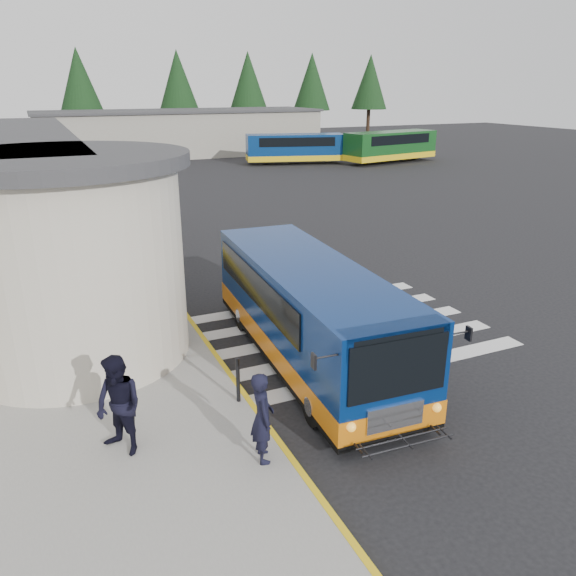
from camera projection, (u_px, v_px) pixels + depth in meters
name	position (u px, v px, depth m)	size (l,w,h in m)	color
ground	(340.00, 319.00, 16.17)	(140.00, 140.00, 0.00)	black
curb_strip	(169.00, 292.00, 18.00)	(0.12, 34.00, 0.16)	yellow
crosswalk	(338.00, 332.00, 15.29)	(8.00, 5.35, 0.01)	silver
depot_building	(181.00, 133.00, 53.79)	(26.40, 8.40, 4.20)	gray
tree_line	(162.00, 81.00, 59.17)	(58.40, 4.40, 10.00)	black
transit_bus	(309.00, 316.00, 13.36)	(3.15, 8.70, 2.42)	navy
pedestrian_a	(262.00, 417.00, 9.60)	(0.61, 0.40, 1.67)	black
pedestrian_b	(119.00, 406.00, 9.76)	(0.90, 0.70, 1.86)	black
bollard	(238.00, 380.00, 11.50)	(0.08, 0.08, 0.98)	black
far_bus_a	(295.00, 147.00, 47.87)	(8.60, 4.41, 2.14)	navy
far_bus_b	(391.00, 145.00, 48.66)	(9.10, 4.02, 2.27)	#114218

